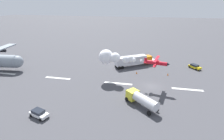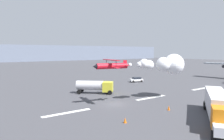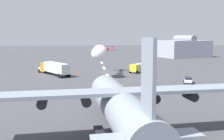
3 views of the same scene
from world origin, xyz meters
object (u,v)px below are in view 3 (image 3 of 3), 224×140
Objects in this scene: traffic_cone_near at (78,69)px; airport_staff_sedan at (188,80)px; stunt_biplane_red at (100,53)px; semi_truck_orange at (54,68)px; traffic_cone_far at (79,73)px; fuel_tanker_truck at (140,67)px; followme_car_yellow at (58,65)px; cargo_transport_plane at (119,104)px.

airport_staff_sedan is at bearing 45.32° from traffic_cone_near.
semi_truck_orange is at bearing -112.21° from stunt_biplane_red.
airport_staff_sedan is 32.31m from traffic_cone_far.
fuel_tanker_truck is 1.77× the size of airport_staff_sedan.
fuel_tanker_truck is (-9.27, 12.81, -5.15)m from stunt_biplane_red.
semi_truck_orange reaches higher than traffic_cone_near.
stunt_biplane_red is 1.36× the size of semi_truck_orange.
followme_car_yellow is 21.08m from traffic_cone_far.
fuel_tanker_truck is 21.64m from airport_staff_sedan.
cargo_transport_plane is at bearing 0.55° from stunt_biplane_red.
followme_car_yellow is at bearing -139.88° from traffic_cone_near.
fuel_tanker_truck reaches higher than traffic_cone_near.
cargo_transport_plane reaches higher than stunt_biplane_red.
traffic_cone_far is (-48.98, -6.53, -3.11)m from cargo_transport_plane.
stunt_biplane_red is at bearing 41.63° from traffic_cone_far.
traffic_cone_near is (-27.37, -27.67, -0.44)m from airport_staff_sedan.
followme_car_yellow and airport_staff_sedan have the same top height.
cargo_transport_plane is at bearing -13.57° from fuel_tanker_truck.
traffic_cone_far is at bearing -172.41° from cargo_transport_plane.
stunt_biplane_red is at bearing 29.48° from followme_car_yellow.
semi_truck_orange reaches higher than traffic_cone_far.
traffic_cone_far is at bearing -123.13° from airport_staff_sedan.
cargo_transport_plane reaches higher than followme_car_yellow.
cargo_transport_plane is 2.23× the size of semi_truck_orange.
stunt_biplane_red is 11.28m from traffic_cone_far.
semi_truck_orange is 1.85× the size of fuel_tanker_truck.
followme_car_yellow is at bearing -176.20° from semi_truck_orange.
traffic_cone_near is at bearing 149.17° from semi_truck_orange.
stunt_biplane_red is 16.63m from fuel_tanker_truck.
followme_car_yellow is (-68.21, -15.17, -2.67)m from cargo_transport_plane.
followme_car_yellow is (-16.84, -27.57, -0.92)m from fuel_tanker_truck.
semi_truck_orange is at bearing -78.92° from traffic_cone_far.
semi_truck_orange is 20.74m from followme_car_yellow.
fuel_tanker_truck is at bearing 125.90° from stunt_biplane_red.
traffic_cone_near is at bearing 40.12° from followme_car_yellow.
fuel_tanker_truck is at bearing 69.45° from traffic_cone_near.
airport_staff_sedan is 5.83× the size of traffic_cone_far.
semi_truck_orange is 13.09m from traffic_cone_near.
fuel_tanker_truck is (-3.81, 26.20, -0.40)m from semi_truck_orange.
semi_truck_orange is 37.99m from airport_staff_sedan.
cargo_transport_plane is 4.12× the size of fuel_tanker_truck.
semi_truck_orange is at bearing -163.82° from cargo_transport_plane.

